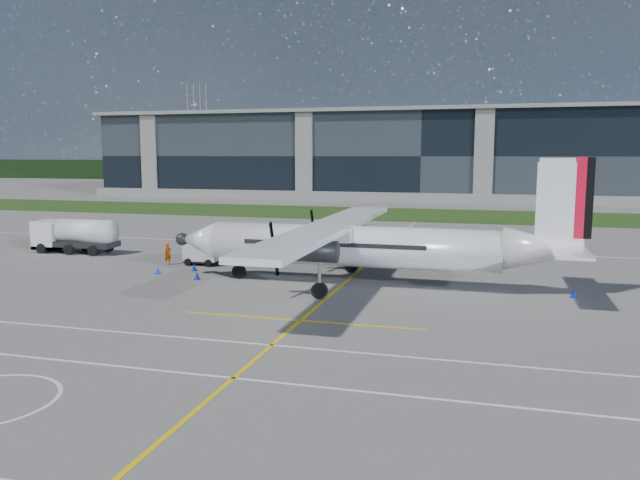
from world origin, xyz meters
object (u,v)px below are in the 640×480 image
turboprop_aircraft (367,222)px  safety_cone_nose_stbd (194,267)px  ground_crew_person (168,252)px  safety_cone_stbdwing (359,250)px  pylon_west (198,131)px  safety_cone_tail (573,293)px  safety_cone_nose_port (197,276)px  baggage_tug (202,254)px  safety_cone_fwd (158,270)px  fuel_tanker_truck (70,236)px

turboprop_aircraft → safety_cone_nose_stbd: (-12.29, 1.62, -3.62)m
turboprop_aircraft → ground_crew_person: (-15.20, 3.28, -2.96)m
turboprop_aircraft → safety_cone_stbdwing: turboprop_aircraft is taller
pylon_west → safety_cone_tail: 176.54m
ground_crew_person → safety_cone_stbdwing: bearing=-28.1°
safety_cone_nose_port → safety_cone_nose_stbd: size_ratio=1.00×
turboprop_aircraft → safety_cone_nose_port: 11.40m
baggage_tug → safety_cone_tail: size_ratio=5.27×
ground_crew_person → safety_cone_fwd: ground_crew_person is taller
turboprop_aircraft → baggage_tug: size_ratio=9.80×
turboprop_aircraft → fuel_tanker_truck: turboprop_aircraft is taller
pylon_west → turboprop_aircraft: pylon_west is taller
ground_crew_person → turboprop_aircraft: bearing=-77.1°
safety_cone_stbdwing → safety_cone_fwd: (-11.07, -12.39, 0.00)m
turboprop_aircraft → safety_cone_stbdwing: (-3.06, 12.37, -3.62)m
pylon_west → turboprop_aircraft: size_ratio=1.16×
pylon_west → fuel_tanker_truck: size_ratio=4.11×
safety_cone_tail → safety_cone_nose_port: size_ratio=1.00×
baggage_tug → safety_cone_tail: 24.83m
safety_cone_tail → safety_cone_nose_port: (-22.46, -0.98, 0.00)m
fuel_tanker_truck → safety_cone_nose_stbd: (13.28, -4.54, -1.12)m
baggage_tug → safety_cone_nose_stbd: (0.51, -2.35, -0.54)m
ground_crew_person → fuel_tanker_truck: bearing=99.5°
pylon_west → safety_cone_stbdwing: 158.28m
pylon_west → safety_cone_nose_port: bearing=-63.6°
ground_crew_person → safety_cone_tail: ground_crew_person is taller
safety_cone_nose_port → safety_cone_fwd: bearing=163.8°
pylon_west → safety_cone_stbdwing: bearing=-58.9°
pylon_west → fuel_tanker_truck: 153.54m
baggage_tug → safety_cone_tail: (24.50, -3.99, -0.54)m
turboprop_aircraft → safety_cone_nose_port: size_ratio=51.66×
safety_cone_nose_stbd → safety_cone_stbdwing: bearing=49.3°
baggage_tug → safety_cone_nose_port: bearing=-67.7°
safety_cone_tail → ground_crew_person: bearing=173.0°
pylon_west → ground_crew_person: bearing=-64.3°
safety_cone_tail → safety_cone_fwd: (-25.82, -0.01, 0.00)m
safety_cone_nose_stbd → pylon_west: bearing=116.4°
pylon_west → baggage_tug: (71.67, -143.33, -14.21)m
safety_cone_tail → safety_cone_nose_stbd: 24.05m
pylon_west → turboprop_aircraft: (84.47, -147.30, -11.13)m
pylon_west → turboprop_aircraft: bearing=-60.2°
safety_cone_nose_port → pylon_west: bearing=116.4°
pylon_west → safety_cone_nose_port: pylon_west is taller
safety_cone_tail → safety_cone_nose_stbd: bearing=176.1°
turboprop_aircraft → fuel_tanker_truck: 26.42m
safety_cone_nose_stbd → turboprop_aircraft: bearing=-7.5°
turboprop_aircraft → baggage_tug: 13.76m
pylon_west → safety_cone_fwd: (70.35, -147.32, -14.75)m
safety_cone_nose_stbd → safety_cone_fwd: same height
fuel_tanker_truck → safety_cone_tail: bearing=-9.4°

